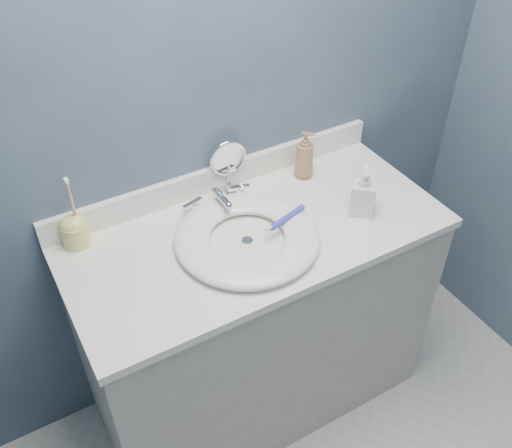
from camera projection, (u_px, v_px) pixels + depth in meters
back_wall at (212, 104)px, 1.78m from camera, size 2.20×0.02×2.40m
vanity_cabinet at (256, 324)px, 2.10m from camera, size 1.20×0.55×0.85m
countertop at (256, 235)px, 1.81m from camera, size 1.22×0.57×0.03m
backsplash at (218, 178)px, 1.95m from camera, size 1.22×0.02×0.09m
basin at (247, 237)px, 1.75m from camera, size 0.45×0.45×0.04m
drain at (247, 241)px, 1.76m from camera, size 0.04×0.04×0.01m
faucet at (218, 201)px, 1.88m from camera, size 0.25×0.13×0.07m
makeup_mirror at (228, 164)px, 1.90m from camera, size 0.13×0.07×0.19m
soap_bottle_amber at (305, 155)px, 1.98m from camera, size 0.10×0.10×0.18m
soap_bottle_clear at (363, 191)px, 1.83m from camera, size 0.11×0.11×0.17m
toothbrush_holder at (75, 230)px, 1.72m from camera, size 0.08×0.08×0.24m
toothbrush_lying at (285, 219)px, 1.78m from camera, size 0.17×0.06×0.02m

